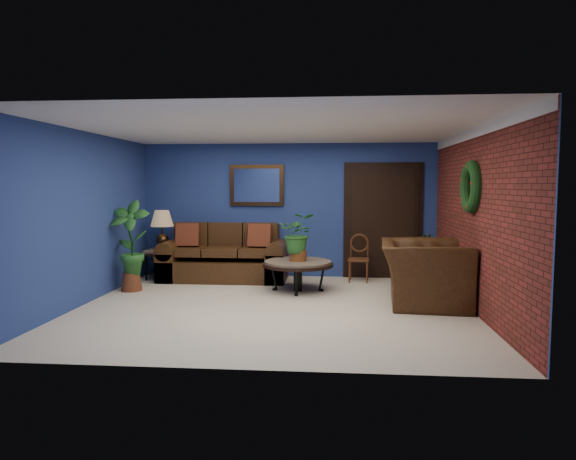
# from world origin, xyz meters

# --- Properties ---
(floor) EXTENTS (5.50, 5.50, 0.00)m
(floor) POSITION_xyz_m (0.00, 0.00, 0.00)
(floor) COLOR beige
(floor) RESTS_ON ground
(wall_back) EXTENTS (5.50, 0.04, 2.50)m
(wall_back) POSITION_xyz_m (0.00, 2.50, 1.25)
(wall_back) COLOR navy
(wall_back) RESTS_ON ground
(wall_left) EXTENTS (0.04, 5.00, 2.50)m
(wall_left) POSITION_xyz_m (-2.75, 0.00, 1.25)
(wall_left) COLOR navy
(wall_left) RESTS_ON ground
(wall_right_brick) EXTENTS (0.04, 5.00, 2.50)m
(wall_right_brick) POSITION_xyz_m (2.75, 0.00, 1.25)
(wall_right_brick) COLOR maroon
(wall_right_brick) RESTS_ON ground
(ceiling) EXTENTS (5.50, 5.00, 0.02)m
(ceiling) POSITION_xyz_m (0.00, 0.00, 2.50)
(ceiling) COLOR white
(ceiling) RESTS_ON wall_back
(crown_molding) EXTENTS (0.03, 5.00, 0.14)m
(crown_molding) POSITION_xyz_m (2.72, 0.00, 2.43)
(crown_molding) COLOR white
(crown_molding) RESTS_ON wall_right_brick
(wall_mirror) EXTENTS (1.02, 0.06, 0.77)m
(wall_mirror) POSITION_xyz_m (-0.60, 2.46, 1.72)
(wall_mirror) COLOR #3F2914
(wall_mirror) RESTS_ON wall_back
(closet_door) EXTENTS (1.44, 0.06, 2.18)m
(closet_door) POSITION_xyz_m (1.75, 2.47, 1.05)
(closet_door) COLOR black
(closet_door) RESTS_ON wall_back
(wreath) EXTENTS (0.16, 0.72, 0.72)m
(wreath) POSITION_xyz_m (2.69, 0.05, 1.70)
(wreath) COLOR black
(wreath) RESTS_ON wall_right_brick
(sofa) EXTENTS (2.27, 0.98, 1.02)m
(sofa) POSITION_xyz_m (-1.14, 2.09, 0.34)
(sofa) COLOR #402812
(sofa) RESTS_ON ground
(coffee_table) EXTENTS (1.15, 1.15, 0.49)m
(coffee_table) POSITION_xyz_m (0.27, 1.13, 0.44)
(coffee_table) COLOR #4F4945
(coffee_table) RESTS_ON ground
(end_table) EXTENTS (0.59, 0.59, 0.54)m
(end_table) POSITION_xyz_m (-2.30, 2.05, 0.41)
(end_table) COLOR #4F4945
(end_table) RESTS_ON ground
(table_lamp) EXTENTS (0.42, 0.42, 0.70)m
(table_lamp) POSITION_xyz_m (-2.30, 2.05, 0.99)
(table_lamp) COLOR #3F2914
(table_lamp) RESTS_ON end_table
(side_chair) EXTENTS (0.40, 0.40, 0.84)m
(side_chair) POSITION_xyz_m (1.30, 2.11, 0.48)
(side_chair) COLOR #542D18
(side_chair) RESTS_ON ground
(armchair) EXTENTS (1.35, 1.51, 0.91)m
(armchair) POSITION_xyz_m (2.15, 0.35, 0.46)
(armchair) COLOR #402812
(armchair) RESTS_ON ground
(coffee_plant) EXTENTS (0.63, 0.55, 0.78)m
(coffee_plant) POSITION_xyz_m (0.27, 1.13, 0.93)
(coffee_plant) COLOR brown
(coffee_plant) RESTS_ON coffee_table
(floor_plant) EXTENTS (0.44, 0.37, 0.89)m
(floor_plant) POSITION_xyz_m (2.35, 1.94, 0.47)
(floor_plant) COLOR brown
(floor_plant) RESTS_ON ground
(tall_plant) EXTENTS (0.70, 0.52, 1.49)m
(tall_plant) POSITION_xyz_m (-2.45, 0.92, 0.80)
(tall_plant) COLOR brown
(tall_plant) RESTS_ON ground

